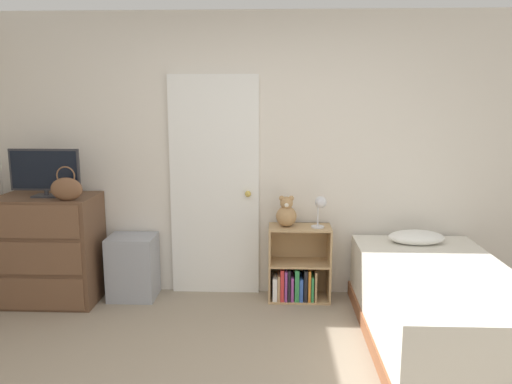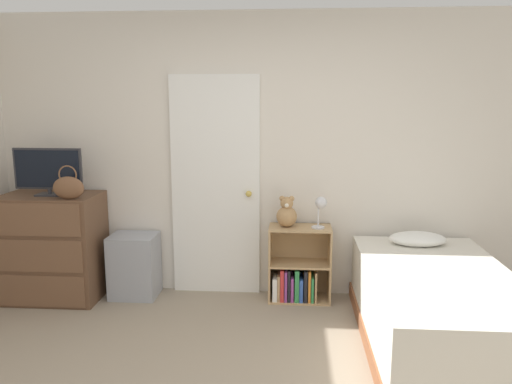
% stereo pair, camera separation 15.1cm
% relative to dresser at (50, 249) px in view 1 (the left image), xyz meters
% --- Properties ---
extents(wall_back, '(10.00, 0.06, 2.55)m').
position_rel_dresser_xyz_m(wall_back, '(1.84, 0.32, 0.80)').
color(wall_back, silver).
rests_on(wall_back, ground_plane).
extents(door_closed, '(0.81, 0.09, 2.01)m').
position_rel_dresser_xyz_m(door_closed, '(1.45, 0.27, 0.52)').
color(door_closed, white).
rests_on(door_closed, ground_plane).
extents(dresser, '(0.84, 0.54, 0.96)m').
position_rel_dresser_xyz_m(dresser, '(0.00, 0.00, 0.00)').
color(dresser, brown).
rests_on(dresser, ground_plane).
extents(tv, '(0.61, 0.16, 0.42)m').
position_rel_dresser_xyz_m(tv, '(0.02, -0.02, 0.70)').
color(tv, '#2D2D33').
rests_on(tv, dresser).
extents(handbag, '(0.27, 0.10, 0.29)m').
position_rel_dresser_xyz_m(handbag, '(0.27, -0.18, 0.58)').
color(handbag, brown).
rests_on(handbag, dresser).
extents(storage_bin, '(0.42, 0.35, 0.58)m').
position_rel_dresser_xyz_m(storage_bin, '(0.71, 0.10, -0.19)').
color(storage_bin, '#999EA8').
rests_on(storage_bin, ground_plane).
extents(bookshelf, '(0.55, 0.30, 0.68)m').
position_rel_dresser_xyz_m(bookshelf, '(2.20, 0.12, -0.23)').
color(bookshelf, tan).
rests_on(bookshelf, ground_plane).
extents(teddy_bear, '(0.18, 0.18, 0.28)m').
position_rel_dresser_xyz_m(teddy_bear, '(2.10, 0.12, 0.32)').
color(teddy_bear, tan).
rests_on(teddy_bear, bookshelf).
extents(desk_lamp, '(0.13, 0.12, 0.28)m').
position_rel_dresser_xyz_m(desk_lamp, '(2.39, 0.08, 0.40)').
color(desk_lamp, silver).
rests_on(desk_lamp, bookshelf).
extents(bed, '(1.06, 1.92, 0.68)m').
position_rel_dresser_xyz_m(bed, '(3.21, -0.68, -0.19)').
color(bed, brown).
rests_on(bed, ground_plane).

